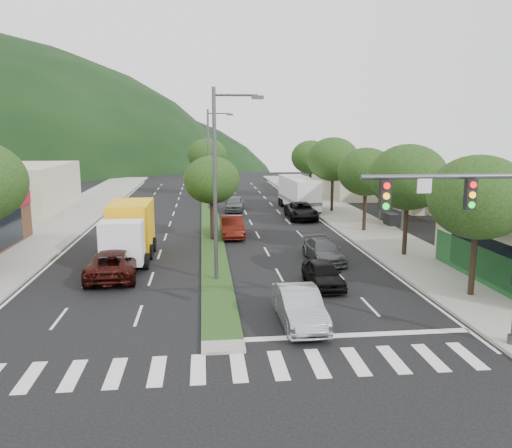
{
  "coord_description": "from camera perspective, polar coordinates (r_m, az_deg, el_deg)",
  "views": [
    {
      "loc": [
        -0.63,
        -17.59,
        7.78
      ],
      "look_at": [
        2.4,
        10.63,
        2.54
      ],
      "focal_mm": 35.0,
      "sensor_mm": 36.0,
      "label": 1
    }
  ],
  "objects": [
    {
      "name": "ground",
      "position": [
        19.24,
        -3.83,
        -13.42
      ],
      "size": [
        160.0,
        160.0,
        0.0
      ],
      "primitive_type": "plane",
      "color": "black",
      "rests_on": "ground"
    },
    {
      "name": "car_queue_a",
      "position": [
        25.74,
        7.68,
        -5.67
      ],
      "size": [
        1.75,
        4.0,
        1.34
      ],
      "primitive_type": "imported",
      "rotation": [
        0.0,
        0.0,
        0.04
      ],
      "color": "black",
      "rests_on": "ground"
    },
    {
      "name": "car_queue_e",
      "position": [
        49.9,
        -2.47,
        2.34
      ],
      "size": [
        2.31,
        4.56,
        1.49
      ],
      "primitive_type": "imported",
      "rotation": [
        0.0,
        0.0,
        -0.13
      ],
      "color": "#56575C",
      "rests_on": "ground"
    },
    {
      "name": "sidewalk_left",
      "position": [
        45.01,
        -21.98,
        -0.17
      ],
      "size": [
        6.0,
        90.0,
        0.15
      ],
      "primitive_type": "cube",
      "color": "gray",
      "rests_on": "ground"
    },
    {
      "name": "car_queue_d",
      "position": [
        45.45,
        5.19,
        1.52
      ],
      "size": [
        2.6,
        5.47,
        1.51
      ],
      "primitive_type": "imported",
      "rotation": [
        0.0,
        0.0,
        -0.02
      ],
      "color": "black",
      "rests_on": "ground"
    },
    {
      "name": "streetlight_near",
      "position": [
        25.7,
        -4.26,
        5.52
      ],
      "size": [
        2.6,
        0.25,
        10.0
      ],
      "color": "#47494C",
      "rests_on": "ground"
    },
    {
      "name": "sedan_silver",
      "position": [
        20.74,
        4.98,
        -9.39
      ],
      "size": [
        1.69,
        4.6,
        1.51
      ],
      "primitive_type": "imported",
      "rotation": [
        0.0,
        0.0,
        0.02
      ],
      "color": "#999BA0",
      "rests_on": "ground"
    },
    {
      "name": "tree_r_a",
      "position": [
        25.19,
        24.06,
        2.8
      ],
      "size": [
        4.6,
        4.6,
        6.63
      ],
      "color": "black",
      "rests_on": "sidewalk_right"
    },
    {
      "name": "box_truck",
      "position": [
        31.82,
        -14.21,
        -1.01
      ],
      "size": [
        2.76,
        7.0,
        3.45
      ],
      "rotation": [
        0.0,
        0.0,
        3.14
      ],
      "color": "silver",
      "rests_on": "ground"
    },
    {
      "name": "tree_r_e",
      "position": [
        59.03,
        6.29,
        7.59
      ],
      "size": [
        4.6,
        4.6,
        6.71
      ],
      "color": "black",
      "rests_on": "sidewalk_right"
    },
    {
      "name": "sidewalk_right",
      "position": [
        45.23,
        10.85,
        0.46
      ],
      "size": [
        5.0,
        90.0,
        0.15
      ],
      "primitive_type": "cube",
      "color": "gray",
      "rests_on": "ground"
    },
    {
      "name": "median",
      "position": [
        46.24,
        -5.26,
        0.8
      ],
      "size": [
        1.6,
        56.0,
        0.12
      ],
      "primitive_type": "cube",
      "color": "#1A3412",
      "rests_on": "ground"
    },
    {
      "name": "tree_med_far",
      "position": [
        61.65,
        -5.59,
        7.83
      ],
      "size": [
        4.8,
        4.8,
        6.94
      ],
      "color": "black",
      "rests_on": "median"
    },
    {
      "name": "car_queue_c",
      "position": [
        37.55,
        -2.77,
        -0.31
      ],
      "size": [
        1.71,
        4.71,
        1.54
      ],
      "primitive_type": "imported",
      "rotation": [
        0.0,
        0.0,
        0.02
      ],
      "color": "#4E140D",
      "rests_on": "ground"
    },
    {
      "name": "crosswalk",
      "position": [
        17.43,
        -3.55,
        -16.06
      ],
      "size": [
        19.0,
        2.2,
        0.01
      ],
      "primitive_type": "cube",
      "color": "silver",
      "rests_on": "ground"
    },
    {
      "name": "tree_r_c",
      "position": [
        39.77,
        12.48,
        5.84
      ],
      "size": [
        4.4,
        4.4,
        6.48
      ],
      "color": "black",
      "rests_on": "sidewalk_right"
    },
    {
      "name": "suv_maroon",
      "position": [
        28.18,
        -15.95,
        -4.35
      ],
      "size": [
        2.83,
        5.69,
        1.55
      ],
      "primitive_type": "imported",
      "rotation": [
        0.0,
        0.0,
        3.19
      ],
      "color": "black",
      "rests_on": "ground"
    },
    {
      "name": "traffic_signal",
      "position": [
        18.99,
        24.55,
        0.0
      ],
      "size": [
        6.12,
        0.4,
        7.0
      ],
      "color": "#47494C",
      "rests_on": "ground"
    },
    {
      "name": "car_queue_b",
      "position": [
        30.73,
        7.73,
        -3.04
      ],
      "size": [
        2.1,
        4.63,
        1.31
      ],
      "primitive_type": "imported",
      "rotation": [
        0.0,
        0.0,
        0.06
      ],
      "color": "#4B4A4F",
      "rests_on": "ground"
    },
    {
      "name": "tree_r_b",
      "position": [
        32.29,
        17.0,
        5.13
      ],
      "size": [
        4.8,
        4.8,
        6.94
      ],
      "color": "black",
      "rests_on": "sidewalk_right"
    },
    {
      "name": "bldg_right_far",
      "position": [
        65.0,
        11.99,
        5.66
      ],
      "size": [
        10.0,
        16.0,
        5.2
      ],
      "primitive_type": "cube",
      "color": "beige",
      "rests_on": "ground"
    },
    {
      "name": "bldg_left_far",
      "position": [
        55.03,
        -25.65,
        3.71
      ],
      "size": [
        9.0,
        14.0,
        4.6
      ],
      "primitive_type": "cube",
      "color": "beige",
      "rests_on": "ground"
    },
    {
      "name": "motorhome",
      "position": [
        50.57,
        4.9,
        3.57
      ],
      "size": [
        3.1,
        8.68,
        3.28
      ],
      "rotation": [
        0.0,
        0.0,
        0.05
      ],
      "color": "white",
      "rests_on": "ground"
    },
    {
      "name": "gas_canopy",
      "position": [
        44.3,
        20.3,
        5.75
      ],
      "size": [
        12.2,
        8.2,
        5.25
      ],
      "color": "silver",
      "rests_on": "ground"
    },
    {
      "name": "tree_med_near",
      "position": [
        35.75,
        -5.11,
        5.03
      ],
      "size": [
        4.0,
        4.0,
        6.02
      ],
      "color": "black",
      "rests_on": "median"
    },
    {
      "name": "streetlight_mid",
      "position": [
        50.64,
        -5.23,
        7.93
      ],
      "size": [
        2.6,
        0.25,
        10.0
      ],
      "color": "#47494C",
      "rests_on": "ground"
    },
    {
      "name": "tree_r_d",
      "position": [
        49.3,
        8.8,
        7.31
      ],
      "size": [
        5.0,
        5.0,
        7.17
      ],
      "color": "black",
      "rests_on": "sidewalk_right"
    }
  ]
}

